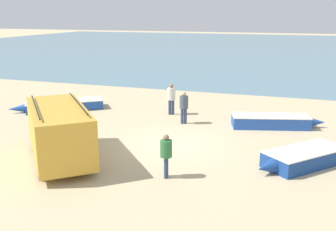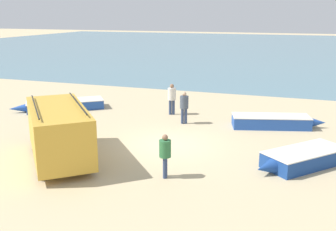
# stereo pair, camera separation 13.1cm
# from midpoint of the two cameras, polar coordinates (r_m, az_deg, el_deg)

# --- Properties ---
(ground_plane) EXTENTS (200.00, 200.00, 0.00)m
(ground_plane) POSITION_cam_midpoint_polar(r_m,az_deg,el_deg) (17.35, -0.31, -4.29)
(ground_plane) COLOR tan
(sea_water) EXTENTS (120.00, 80.00, 0.01)m
(sea_water) POSITION_cam_midpoint_polar(r_m,az_deg,el_deg) (67.94, 14.37, 9.54)
(sea_water) COLOR slate
(sea_water) RESTS_ON ground_plane
(parked_van) EXTENTS (4.76, 5.08, 2.28)m
(parked_van) POSITION_cam_midpoint_polar(r_m,az_deg,el_deg) (15.86, -15.77, -2.20)
(parked_van) COLOR gold
(parked_van) RESTS_ON ground_plane
(fishing_rowboat_0) EXTENTS (4.74, 2.30, 0.61)m
(fishing_rowboat_0) POSITION_cam_midpoint_polar(r_m,az_deg,el_deg) (20.62, 14.91, -0.81)
(fishing_rowboat_0) COLOR #234CA3
(fishing_rowboat_0) RESTS_ON ground_plane
(fishing_rowboat_1) EXTENTS (4.90, 4.07, 0.55)m
(fishing_rowboat_1) POSITION_cam_midpoint_polar(r_m,az_deg,el_deg) (24.36, -15.32, 1.45)
(fishing_rowboat_1) COLOR #234CA3
(fishing_rowboat_1) RESTS_ON ground_plane
(fishing_rowboat_2) EXTENTS (3.42, 3.68, 0.61)m
(fishing_rowboat_2) POSITION_cam_midpoint_polar(r_m,az_deg,el_deg) (15.85, 18.75, -5.82)
(fishing_rowboat_2) COLOR navy
(fishing_rowboat_2) RESTS_ON ground_plane
(fisherman_0) EXTENTS (0.45, 0.45, 1.70)m
(fisherman_0) POSITION_cam_midpoint_polar(r_m,az_deg,el_deg) (20.39, 2.13, 1.58)
(fisherman_0) COLOR navy
(fisherman_0) RESTS_ON ground_plane
(fisherman_1) EXTENTS (0.42, 0.42, 1.58)m
(fisherman_1) POSITION_cam_midpoint_polar(r_m,az_deg,el_deg) (13.74, -0.55, -5.31)
(fisherman_1) COLOR navy
(fisherman_1) RESTS_ON ground_plane
(fisherman_2) EXTENTS (0.46, 0.46, 1.77)m
(fisherman_2) POSITION_cam_midpoint_polar(r_m,az_deg,el_deg) (22.22, 0.32, 2.80)
(fisherman_2) COLOR navy
(fisherman_2) RESTS_ON ground_plane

